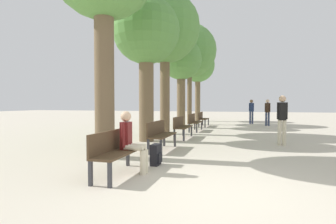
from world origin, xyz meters
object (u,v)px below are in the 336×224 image
object	(u,v)px
tree_row_2	(165,29)
bench_row_2	(181,125)
bench_row_4	(202,118)
pedestrian_near	(282,117)
backpack	(156,155)
person_seated	(131,140)
tree_row_3	(181,61)
bench_row_0	(116,149)
bench_row_1	(160,133)
bench_row_3	(194,121)
tree_row_4	(190,51)
pedestrian_mid	(268,111)
tree_row_5	(198,66)
tree_row_1	(146,34)
pedestrian_far	(251,110)

from	to	relation	value
tree_row_2	bench_row_2	bearing A→B (deg)	-49.50
bench_row_4	pedestrian_near	distance (m)	7.35
bench_row_4	backpack	distance (m)	10.22
person_seated	tree_row_3	bearing A→B (deg)	97.45
bench_row_0	bench_row_1	size ratio (longest dim) A/B	1.00
bench_row_3	backpack	xyz separation A→B (m)	(0.48, -7.41, -0.29)
bench_row_4	tree_row_4	bearing A→B (deg)	128.89
tree_row_4	backpack	size ratio (longest dim) A/B	13.97
tree_row_3	tree_row_4	xyz separation A→B (m)	(0.00, 2.44, 1.03)
pedestrian_near	pedestrian_mid	xyz separation A→B (m)	(0.20, 7.85, -0.01)
bench_row_0	pedestrian_mid	xyz separation A→B (m)	(3.82, 12.67, 0.43)
tree_row_2	backpack	size ratio (longest dim) A/B	13.50
bench_row_3	pedestrian_near	bearing A→B (deg)	-44.58
bench_row_0	tree_row_3	bearing A→B (deg)	96.04
backpack	bench_row_2	bearing A→B (deg)	96.00
bench_row_1	pedestrian_mid	bearing A→B (deg)	68.82
tree_row_4	tree_row_5	distance (m)	3.28
bench_row_3	person_seated	distance (m)	8.18
tree_row_1	tree_row_4	xyz separation A→B (m)	(0.00, 8.05, 0.92)
tree_row_5	pedestrian_mid	bearing A→B (deg)	-32.26
tree_row_4	backpack	bearing A→B (deg)	-82.34
tree_row_1	backpack	size ratio (longest dim) A/B	11.18
bench_row_1	tree_row_2	world-z (taller)	tree_row_2
bench_row_1	tree_row_4	size ratio (longest dim) A/B	0.24
person_seated	backpack	bearing A→B (deg)	71.17
bench_row_4	tree_row_4	size ratio (longest dim) A/B	0.24
bench_row_4	pedestrian_mid	world-z (taller)	pedestrian_mid
person_seated	pedestrian_far	xyz separation A→B (m)	(2.69, 13.92, 0.28)
tree_row_1	pedestrian_mid	xyz separation A→B (m)	(4.89, 8.20, -2.98)
bench_row_1	backpack	bearing A→B (deg)	-75.02
tree_row_2	pedestrian_mid	world-z (taller)	tree_row_2
bench_row_0	bench_row_4	bearing A→B (deg)	90.00
tree_row_3	pedestrian_mid	distance (m)	6.23
bench_row_1	person_seated	xyz separation A→B (m)	(0.22, -2.58, 0.15)
bench_row_0	tree_row_5	xyz separation A→B (m)	(-1.07, 15.75, 3.77)
pedestrian_near	backpack	bearing A→B (deg)	-129.36
tree_row_2	pedestrian_mid	distance (m)	8.50
bench_row_0	pedestrian_near	xyz separation A→B (m)	(3.63, 4.82, 0.43)
tree_row_2	pedestrian_far	distance (m)	9.14
bench_row_2	bench_row_4	distance (m)	5.60
bench_row_3	tree_row_3	world-z (taller)	tree_row_3
tree_row_2	backpack	bearing A→B (deg)	-75.17
bench_row_1	tree_row_4	xyz separation A→B (m)	(-1.07, 9.72, 4.32)
bench_row_0	pedestrian_far	size ratio (longest dim) A/B	0.96
person_seated	pedestrian_mid	distance (m)	12.96
bench_row_0	bench_row_4	distance (m)	11.20
bench_row_4	bench_row_2	bearing A→B (deg)	-90.00
tree_row_5	pedestrian_far	bearing A→B (deg)	-22.02
backpack	pedestrian_mid	xyz separation A→B (m)	(3.34, 11.68, 0.71)
tree_row_5	person_seated	size ratio (longest dim) A/B	4.57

